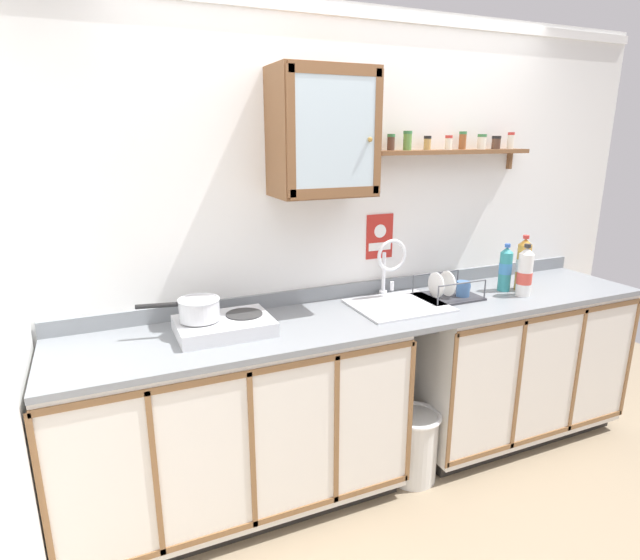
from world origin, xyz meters
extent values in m
plane|color=gray|center=(0.00, 0.00, 0.00)|extent=(6.35, 6.35, 0.00)
cube|color=white|center=(0.00, 0.59, 1.26)|extent=(3.95, 0.05, 2.52)
cube|color=white|center=(0.00, 0.55, 2.47)|extent=(3.95, 0.02, 0.05)
cube|color=black|center=(-0.82, 0.29, 0.04)|extent=(1.63, 0.54, 0.08)
cube|color=silver|center=(-0.82, 0.26, 0.51)|extent=(1.67, 0.60, 0.86)
cube|color=brown|center=(-0.82, -0.05, 0.90)|extent=(1.67, 0.01, 0.03)
cube|color=brown|center=(-0.82, -0.05, 0.13)|extent=(1.67, 0.01, 0.03)
cube|color=brown|center=(-1.65, -0.05, 0.51)|extent=(0.02, 0.01, 0.79)
cube|color=brown|center=(-1.24, -0.05, 0.51)|extent=(0.02, 0.01, 0.79)
cube|color=brown|center=(-0.82, -0.05, 0.51)|extent=(0.02, 0.01, 0.79)
cube|color=brown|center=(-0.40, -0.05, 0.51)|extent=(0.02, 0.01, 0.79)
cube|color=brown|center=(0.01, -0.05, 0.51)|extent=(0.02, 0.01, 0.79)
cube|color=black|center=(0.96, 0.29, 0.04)|extent=(1.36, 0.54, 0.08)
cube|color=silver|center=(0.96, 0.26, 0.51)|extent=(1.38, 0.60, 0.86)
cube|color=brown|center=(0.96, -0.05, 0.90)|extent=(1.38, 0.01, 0.03)
cube|color=brown|center=(0.96, -0.05, 0.13)|extent=(1.38, 0.01, 0.03)
cube|color=brown|center=(0.27, -0.05, 0.51)|extent=(0.02, 0.01, 0.79)
cube|color=brown|center=(0.73, -0.05, 0.51)|extent=(0.02, 0.01, 0.79)
cube|color=brown|center=(1.19, -0.05, 0.51)|extent=(0.02, 0.01, 0.79)
cube|color=brown|center=(1.65, -0.05, 0.51)|extent=(0.02, 0.01, 0.79)
cube|color=gray|center=(0.00, 0.26, 0.95)|extent=(3.31, 0.63, 0.03)
cube|color=gray|center=(0.00, 0.55, 1.01)|extent=(3.31, 0.02, 0.08)
cube|color=silver|center=(0.13, 0.28, 0.97)|extent=(0.50, 0.41, 0.01)
cube|color=slate|center=(0.13, 0.28, 0.86)|extent=(0.42, 0.34, 0.01)
cube|color=slate|center=(0.13, 0.45, 0.91)|extent=(0.42, 0.01, 0.11)
cube|color=slate|center=(0.13, 0.11, 0.91)|extent=(0.42, 0.01, 0.11)
cylinder|color=#4C4C51|center=(0.13, 0.28, 0.86)|extent=(0.04, 0.04, 0.01)
cylinder|color=silver|center=(0.16, 0.51, 0.98)|extent=(0.05, 0.05, 0.02)
cylinder|color=silver|center=(0.16, 0.51, 1.11)|extent=(0.02, 0.02, 0.23)
torus|color=silver|center=(0.16, 0.42, 1.22)|extent=(0.19, 0.02, 0.19)
cylinder|color=silver|center=(0.22, 0.51, 1.01)|extent=(0.02, 0.02, 0.06)
cube|color=silver|center=(-0.84, 0.28, 1.00)|extent=(0.44, 0.32, 0.07)
cylinder|color=#2D2D2D|center=(-0.95, 0.31, 1.04)|extent=(0.18, 0.18, 0.01)
cylinder|color=#2D2D2D|center=(-0.74, 0.31, 1.04)|extent=(0.18, 0.18, 0.01)
cylinder|color=black|center=(-0.95, 0.14, 1.00)|extent=(0.03, 0.02, 0.03)
cylinder|color=black|center=(-0.74, 0.14, 1.00)|extent=(0.03, 0.02, 0.03)
cylinder|color=silver|center=(-0.95, 0.31, 1.09)|extent=(0.19, 0.19, 0.10)
torus|color=silver|center=(-0.95, 0.31, 1.14)|extent=(0.20, 0.20, 0.01)
cylinder|color=black|center=(-1.13, 0.34, 1.13)|extent=(0.19, 0.06, 0.02)
cylinder|color=teal|center=(0.87, 0.28, 1.08)|extent=(0.07, 0.07, 0.24)
cone|color=teal|center=(0.87, 0.28, 1.22)|extent=(0.07, 0.07, 0.03)
cylinder|color=#2D59B2|center=(0.87, 0.28, 1.25)|extent=(0.03, 0.03, 0.02)
cylinder|color=#3F8CCC|center=(0.87, 0.28, 1.11)|extent=(0.07, 0.07, 0.07)
cylinder|color=gold|center=(0.98, 0.26, 1.11)|extent=(0.08, 0.08, 0.28)
cone|color=gold|center=(0.98, 0.26, 1.26)|extent=(0.08, 0.08, 0.04)
cylinder|color=red|center=(0.98, 0.26, 1.29)|extent=(0.04, 0.04, 0.02)
cylinder|color=white|center=(0.98, 0.26, 1.12)|extent=(0.08, 0.08, 0.08)
cylinder|color=white|center=(0.90, 0.16, 1.09)|extent=(0.08, 0.08, 0.25)
cone|color=white|center=(0.90, 0.16, 1.24)|extent=(0.08, 0.08, 0.04)
cylinder|color=#262626|center=(0.90, 0.16, 1.26)|extent=(0.04, 0.04, 0.02)
cylinder|color=#D84C3F|center=(0.90, 0.16, 1.07)|extent=(0.09, 0.09, 0.07)
cube|color=#333338|center=(0.47, 0.30, 0.97)|extent=(0.35, 0.26, 0.01)
cylinder|color=#4C4F54|center=(0.31, 0.18, 1.03)|extent=(0.01, 0.01, 0.11)
cylinder|color=#4C4F54|center=(0.63, 0.18, 1.03)|extent=(0.01, 0.01, 0.11)
cylinder|color=#4C4F54|center=(0.31, 0.42, 1.03)|extent=(0.01, 0.01, 0.11)
cylinder|color=#4C4F54|center=(0.63, 0.42, 1.03)|extent=(0.01, 0.01, 0.11)
cylinder|color=#4C4F54|center=(0.47, 0.18, 1.09)|extent=(0.32, 0.01, 0.01)
cylinder|color=#4C4F54|center=(0.47, 0.42, 1.09)|extent=(0.32, 0.01, 0.01)
cylinder|color=white|center=(0.38, 0.30, 1.05)|extent=(0.01, 0.15, 0.15)
cylinder|color=white|center=(0.46, 0.30, 1.05)|extent=(0.01, 0.15, 0.15)
cylinder|color=#3F6699|center=(0.55, 0.26, 1.02)|extent=(0.08, 0.08, 0.10)
torus|color=#3F6699|center=(0.59, 0.28, 1.02)|extent=(0.07, 0.03, 0.07)
cube|color=brown|center=(-0.28, 0.41, 1.88)|extent=(0.50, 0.30, 0.62)
cube|color=silver|center=(-0.28, 0.25, 1.88)|extent=(0.41, 0.01, 0.50)
cube|color=brown|center=(-0.50, 0.25, 1.88)|extent=(0.04, 0.01, 0.58)
cube|color=brown|center=(-0.05, 0.25, 1.88)|extent=(0.04, 0.01, 0.58)
cube|color=brown|center=(-0.28, 0.25, 2.16)|extent=(0.47, 0.01, 0.05)
cube|color=brown|center=(-0.28, 0.25, 1.61)|extent=(0.47, 0.01, 0.05)
sphere|color=olive|center=(-0.10, 0.24, 1.85)|extent=(0.02, 0.02, 0.02)
cube|color=brown|center=(0.59, 0.49, 1.78)|extent=(1.02, 0.14, 0.02)
cube|color=brown|center=(0.10, 0.55, 1.72)|extent=(0.02, 0.03, 0.10)
cube|color=brown|center=(1.07, 0.55, 1.72)|extent=(0.02, 0.03, 0.10)
cylinder|color=#4C3326|center=(0.17, 0.50, 1.83)|extent=(0.04, 0.04, 0.07)
cylinder|color=#33723F|center=(0.17, 0.50, 1.87)|extent=(0.04, 0.04, 0.02)
cylinder|color=#598C3F|center=(0.27, 0.49, 1.84)|extent=(0.05, 0.05, 0.09)
cylinder|color=#33723F|center=(0.27, 0.49, 1.89)|extent=(0.05, 0.05, 0.02)
cylinder|color=tan|center=(0.41, 0.50, 1.82)|extent=(0.04, 0.04, 0.06)
cylinder|color=black|center=(0.41, 0.50, 1.86)|extent=(0.04, 0.04, 0.02)
cylinder|color=silver|center=(0.54, 0.48, 1.82)|extent=(0.04, 0.04, 0.06)
cylinder|color=red|center=(0.54, 0.48, 1.86)|extent=(0.04, 0.04, 0.02)
cylinder|color=brown|center=(0.66, 0.50, 1.84)|extent=(0.04, 0.04, 0.09)
cylinder|color=#33723F|center=(0.66, 0.50, 1.89)|extent=(0.04, 0.04, 0.02)
cylinder|color=silver|center=(0.78, 0.48, 1.83)|extent=(0.05, 0.05, 0.07)
cylinder|color=#33723F|center=(0.78, 0.48, 1.87)|extent=(0.05, 0.05, 0.02)
cylinder|color=#4C3326|center=(0.89, 0.49, 1.82)|extent=(0.05, 0.05, 0.06)
cylinder|color=black|center=(0.89, 0.49, 1.86)|extent=(0.05, 0.05, 0.02)
cylinder|color=silver|center=(1.00, 0.48, 1.83)|extent=(0.04, 0.04, 0.08)
cylinder|color=red|center=(1.00, 0.48, 1.88)|extent=(0.04, 0.04, 0.02)
cube|color=#B2261E|center=(0.15, 0.56, 1.31)|extent=(0.17, 0.01, 0.26)
cube|color=white|center=(0.15, 0.55, 1.25)|extent=(0.15, 0.00, 0.05)
cylinder|color=white|center=(0.15, 0.55, 1.34)|extent=(0.08, 0.00, 0.08)
cylinder|color=silver|center=(0.14, 0.09, 0.20)|extent=(0.26, 0.26, 0.39)
torus|color=white|center=(0.14, 0.09, 0.39)|extent=(0.29, 0.29, 0.03)
camera|label=1|loc=(-1.35, -2.00, 1.88)|focal=28.98mm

